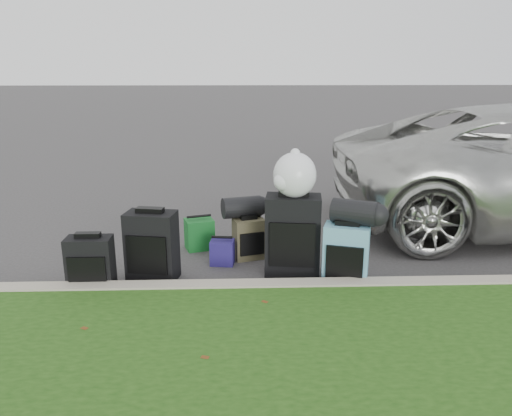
{
  "coord_description": "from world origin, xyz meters",
  "views": [
    {
      "loc": [
        -0.3,
        -5.39,
        2.13
      ],
      "look_at": [
        -0.1,
        0.2,
        0.55
      ],
      "focal_mm": 35.0,
      "sensor_mm": 36.0,
      "label": 1
    }
  ],
  "objects_px": {
    "tote_green": "(199,234)",
    "suitcase_large_black_left": "(152,246)",
    "suitcase_large_black_right": "(293,235)",
    "tote_navy": "(222,252)",
    "suitcase_olive": "(249,239)",
    "suitcase_teal": "(346,255)",
    "suitcase_small_black": "(91,264)"
  },
  "relations": [
    {
      "from": "tote_green",
      "to": "suitcase_large_black_left",
      "type": "bearing_deg",
      "value": -131.94
    },
    {
      "from": "suitcase_large_black_right",
      "to": "tote_navy",
      "type": "bearing_deg",
      "value": 166.77
    },
    {
      "from": "suitcase_olive",
      "to": "tote_navy",
      "type": "height_order",
      "value": "suitcase_olive"
    },
    {
      "from": "tote_green",
      "to": "tote_navy",
      "type": "bearing_deg",
      "value": -77.47
    },
    {
      "from": "tote_navy",
      "to": "suitcase_olive",
      "type": "bearing_deg",
      "value": 36.32
    },
    {
      "from": "suitcase_large_black_right",
      "to": "suitcase_teal",
      "type": "bearing_deg",
      "value": -23.77
    },
    {
      "from": "suitcase_large_black_right",
      "to": "tote_green",
      "type": "distance_m",
      "value": 1.34
    },
    {
      "from": "suitcase_large_black_left",
      "to": "suitcase_teal",
      "type": "distance_m",
      "value": 1.98
    },
    {
      "from": "suitcase_olive",
      "to": "suitcase_large_black_right",
      "type": "height_order",
      "value": "suitcase_large_black_right"
    },
    {
      "from": "suitcase_small_black",
      "to": "tote_green",
      "type": "height_order",
      "value": "suitcase_small_black"
    },
    {
      "from": "suitcase_large_black_left",
      "to": "tote_green",
      "type": "xyz_separation_m",
      "value": [
        0.41,
        0.9,
        -0.18
      ]
    },
    {
      "from": "suitcase_teal",
      "to": "tote_navy",
      "type": "xyz_separation_m",
      "value": [
        -1.26,
        0.59,
        -0.18
      ]
    },
    {
      "from": "suitcase_teal",
      "to": "tote_green",
      "type": "xyz_separation_m",
      "value": [
        -1.55,
        1.1,
        -0.13
      ]
    },
    {
      "from": "tote_green",
      "to": "suitcase_large_black_right",
      "type": "bearing_deg",
      "value": -54.44
    },
    {
      "from": "tote_navy",
      "to": "suitcase_teal",
      "type": "bearing_deg",
      "value": -18.02
    },
    {
      "from": "suitcase_teal",
      "to": "suitcase_large_black_right",
      "type": "xyz_separation_m",
      "value": [
        -0.5,
        0.31,
        0.11
      ]
    },
    {
      "from": "suitcase_olive",
      "to": "suitcase_teal",
      "type": "relative_size",
      "value": 0.75
    },
    {
      "from": "suitcase_small_black",
      "to": "suitcase_teal",
      "type": "xyz_separation_m",
      "value": [
        2.53,
        0.05,
        0.04
      ]
    },
    {
      "from": "suitcase_small_black",
      "to": "suitcase_large_black_right",
      "type": "relative_size",
      "value": 0.64
    },
    {
      "from": "tote_green",
      "to": "tote_navy",
      "type": "distance_m",
      "value": 0.59
    },
    {
      "from": "suitcase_large_black_left",
      "to": "tote_navy",
      "type": "bearing_deg",
      "value": 39.04
    },
    {
      "from": "tote_green",
      "to": "tote_navy",
      "type": "relative_size",
      "value": 1.34
    },
    {
      "from": "suitcase_small_black",
      "to": "suitcase_large_black_left",
      "type": "xyz_separation_m",
      "value": [
        0.56,
        0.25,
        0.09
      ]
    },
    {
      "from": "suitcase_small_black",
      "to": "suitcase_olive",
      "type": "height_order",
      "value": "suitcase_small_black"
    },
    {
      "from": "suitcase_large_black_left",
      "to": "suitcase_olive",
      "type": "bearing_deg",
      "value": 39.15
    },
    {
      "from": "suitcase_teal",
      "to": "suitcase_olive",
      "type": "bearing_deg",
      "value": 159.17
    },
    {
      "from": "suitcase_olive",
      "to": "tote_navy",
      "type": "xyz_separation_m",
      "value": [
        -0.3,
        -0.17,
        -0.1
      ]
    },
    {
      "from": "tote_navy",
      "to": "suitcase_large_black_right",
      "type": "bearing_deg",
      "value": -13.57
    },
    {
      "from": "tote_navy",
      "to": "tote_green",
      "type": "bearing_deg",
      "value": 126.85
    },
    {
      "from": "tote_green",
      "to": "tote_navy",
      "type": "height_order",
      "value": "tote_green"
    },
    {
      "from": "suitcase_small_black",
      "to": "tote_navy",
      "type": "bearing_deg",
      "value": 26.33
    },
    {
      "from": "suitcase_small_black",
      "to": "tote_navy",
      "type": "xyz_separation_m",
      "value": [
        1.27,
        0.64,
        -0.14
      ]
    }
  ]
}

